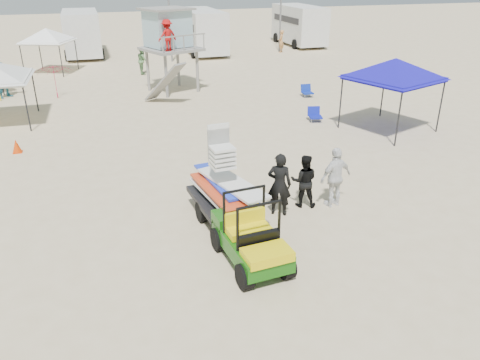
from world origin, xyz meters
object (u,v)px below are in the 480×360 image
object	(u,v)px
man_left	(279,184)
lifeguard_tower	(168,32)
surf_trailer	(222,186)
canopy_blue	(396,62)
utility_cart	(251,234)

from	to	relation	value
man_left	lifeguard_tower	size ratio (longest dim) A/B	0.42
man_left	surf_trailer	bearing A→B (deg)	17.51
surf_trailer	canopy_blue	world-z (taller)	canopy_blue
surf_trailer	lifeguard_tower	xyz separation A→B (m)	(1.23, 14.68, 2.22)
utility_cart	surf_trailer	distance (m)	2.34
utility_cart	lifeguard_tower	xyz separation A→B (m)	(1.23, 17.01, 2.36)
man_left	utility_cart	bearing A→B (deg)	81.89
canopy_blue	utility_cart	bearing A→B (deg)	-139.10
utility_cart	surf_trailer	bearing A→B (deg)	90.01
surf_trailer	canopy_blue	xyz separation A→B (m)	(8.65, 5.16, 1.89)
surf_trailer	utility_cart	bearing A→B (deg)	-89.99
utility_cart	man_left	size ratio (longest dim) A/B	1.30
man_left	lifeguard_tower	distance (m)	15.15
utility_cart	lifeguard_tower	bearing A→B (deg)	85.88
utility_cart	canopy_blue	distance (m)	11.62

